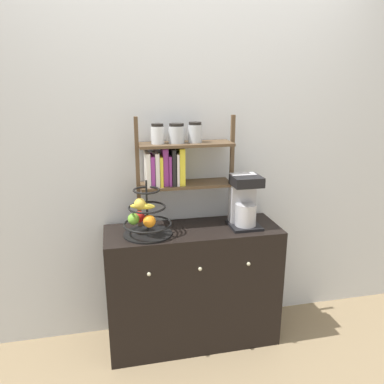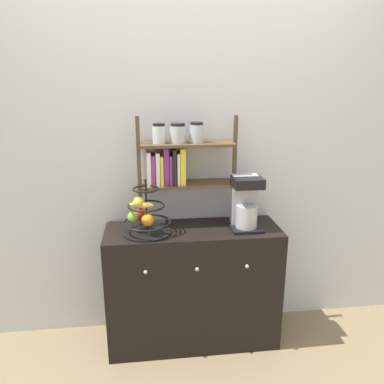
{
  "view_description": "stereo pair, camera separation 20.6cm",
  "coord_description": "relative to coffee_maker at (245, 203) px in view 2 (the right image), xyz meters",
  "views": [
    {
      "loc": [
        -0.48,
        -1.99,
        1.72
      ],
      "look_at": [
        -0.01,
        0.2,
        1.07
      ],
      "focal_mm": 35.0,
      "sensor_mm": 36.0,
      "label": 1
    },
    {
      "loc": [
        -0.28,
        -2.03,
        1.72
      ],
      "look_at": [
        -0.01,
        0.2,
        1.07
      ],
      "focal_mm": 35.0,
      "sensor_mm": 36.0,
      "label": 2
    }
  ],
  "objects": [
    {
      "name": "sideboard",
      "position": [
        -0.34,
        0.01,
        -0.58
      ],
      "size": [
        1.13,
        0.41,
        0.82
      ],
      "color": "black",
      "rests_on": "ground_plane"
    },
    {
      "name": "fruit_stand",
      "position": [
        -0.64,
        -0.03,
        -0.05
      ],
      "size": [
        0.3,
        0.3,
        0.35
      ],
      "color": "black",
      "rests_on": "sideboard"
    },
    {
      "name": "wall_back",
      "position": [
        -0.34,
        0.25,
        0.31
      ],
      "size": [
        7.0,
        0.05,
        2.6
      ],
      "primitive_type": "cube",
      "color": "silver",
      "rests_on": "ground_plane"
    },
    {
      "name": "coffee_maker",
      "position": [
        0.0,
        0.0,
        0.0
      ],
      "size": [
        0.19,
        0.21,
        0.34
      ],
      "color": "black",
      "rests_on": "sideboard"
    },
    {
      "name": "shelf_hutch",
      "position": [
        -0.43,
        0.12,
        0.26
      ],
      "size": [
        0.64,
        0.2,
        0.71
      ],
      "color": "brown",
      "rests_on": "sideboard"
    },
    {
      "name": "ground_plane",
      "position": [
        -0.34,
        -0.19,
        -0.99
      ],
      "size": [
        12.0,
        12.0,
        0.0
      ],
      "primitive_type": "plane",
      "color": "#847051"
    }
  ]
}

